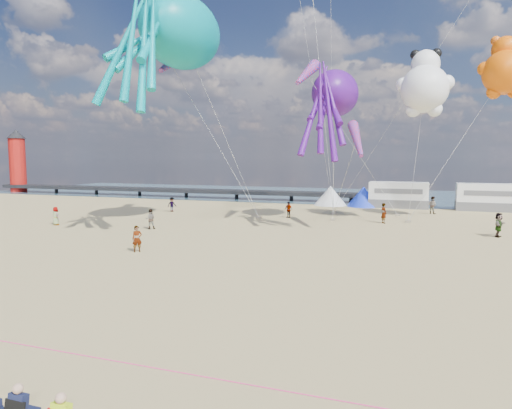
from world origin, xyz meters
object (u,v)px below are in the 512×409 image
(beachgoer_5, at_px, (384,213))
(sandbag_a, at_px, (259,218))
(tent_white, at_px, (330,196))
(windsock_left, at_px, (171,63))
(beachgoer_1, at_px, (432,205))
(windsock_right, at_px, (357,139))
(tent_blue, at_px, (363,196))
(sandbag_e, at_px, (334,213))
(kite_panda, at_px, (425,89))
(beachgoer_0, at_px, (56,216))
(kite_teddy_orange, at_px, (505,72))
(beachgoer_7, at_px, (150,219))
(kite_octopus_teal, at_px, (181,32))
(motorhome_0, at_px, (398,195))
(kite_octopus_purple, at_px, (335,93))
(sandbag_b, at_px, (333,220))
(beachgoer_4, at_px, (499,225))
(sandbag_c, at_px, (408,222))
(beachgoer_2, at_px, (172,205))
(windsock_mid, at_px, (307,74))
(standing_person, at_px, (137,239))
(lighthouse, at_px, (18,165))
(sandbag_d, at_px, (397,215))
(beachgoer_3, at_px, (288,210))

(beachgoer_5, xyz_separation_m, sandbag_a, (-11.54, -0.92, -0.80))
(tent_white, xyz_separation_m, windsock_left, (-11.33, -18.44, 13.13))
(beachgoer_1, relative_size, windsock_right, 0.34)
(tent_blue, xyz_separation_m, sandbag_e, (-2.12, -8.41, -1.09))
(sandbag_a, xyz_separation_m, kite_panda, (14.59, 1.06, 11.60))
(beachgoer_0, distance_m, beachgoer_1, 36.74)
(tent_white, xyz_separation_m, sandbag_a, (-4.27, -14.52, -1.09))
(kite_teddy_orange, bearing_deg, windsock_right, -168.29)
(beachgoer_7, bearing_deg, kite_octopus_teal, -175.65)
(tent_white, xyz_separation_m, kite_panda, (10.32, -13.46, 10.51))
(motorhome_0, bearing_deg, kite_octopus_purple, -108.60)
(sandbag_b, xyz_separation_m, kite_teddy_orange, (14.02, 2.21, 12.94))
(beachgoer_1, distance_m, beachgoer_4, 13.77)
(tent_white, distance_m, windsock_left, 25.32)
(sandbag_c, bearing_deg, beachgoer_0, -158.03)
(beachgoer_2, relative_size, kite_octopus_teal, 0.13)
(windsock_mid, distance_m, windsock_right, 6.85)
(sandbag_c, bearing_deg, kite_octopus_purple, -159.24)
(kite_octopus_purple, bearing_deg, kite_panda, -4.64)
(standing_person, bearing_deg, beachgoer_2, 70.51)
(beachgoer_5, relative_size, sandbag_a, 3.65)
(tent_blue, bearing_deg, sandbag_c, -66.96)
(motorhome_0, xyz_separation_m, tent_white, (-8.00, 0.00, -0.30))
(tent_white, height_order, windsock_right, windsock_right)
(beachgoer_1, distance_m, kite_octopus_purple, 16.91)
(beachgoer_1, bearing_deg, beachgoer_5, 95.86)
(beachgoer_0, height_order, windsock_right, windsock_right)
(standing_person, bearing_deg, kite_octopus_teal, 57.93)
(windsock_right, bearing_deg, kite_panda, 32.59)
(tent_blue, bearing_deg, kite_panda, -64.83)
(beachgoer_0, distance_m, sandbag_a, 18.25)
(lighthouse, xyz_separation_m, sandbag_c, (63.35, -16.57, -4.39))
(beachgoer_2, relative_size, sandbag_a, 3.15)
(kite_teddy_orange, xyz_separation_m, windsock_left, (-28.05, -7.09, 1.29))
(sandbag_c, distance_m, windsock_left, 25.77)
(beachgoer_0, distance_m, sandbag_d, 32.28)
(sandbag_d, distance_m, kite_octopus_purple, 14.29)
(sandbag_c, bearing_deg, sandbag_e, 150.88)
(tent_blue, height_order, windsock_left, windsock_left)
(beachgoer_3, bearing_deg, beachgoer_5, 20.30)
(beachgoer_5, bearing_deg, lighthouse, 38.25)
(sandbag_e, bearing_deg, kite_panda, -30.87)
(windsock_left, height_order, windsock_mid, windsock_left)
(kite_octopus_teal, height_order, kite_teddy_orange, kite_octopus_teal)
(sandbag_b, bearing_deg, tent_white, 101.25)
(standing_person, xyz_separation_m, kite_octopus_teal, (-1.97, 9.75, 15.11))
(kite_octopus_purple, bearing_deg, beachgoer_7, -164.59)
(sandbag_d, relative_size, kite_panda, 0.07)
(sandbag_e, distance_m, kite_octopus_teal, 23.17)
(tent_white, relative_size, kite_teddy_orange, 0.63)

